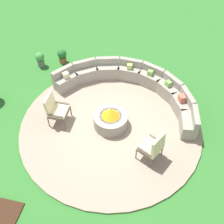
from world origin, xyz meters
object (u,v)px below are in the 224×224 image
Objects in this scene: lounge_chair_front_right at (153,147)px; potted_plant_3 at (40,59)px; potted_plant_2 at (62,56)px; fire_pit at (111,119)px; lounge_chair_front_left at (56,109)px; curved_stone_bench at (133,85)px.

potted_plant_3 is (-4.77, 3.37, -0.25)m from lounge_chair_front_right.
fire_pit is at bearing -47.35° from potted_plant_2.
potted_plant_3 is at bearing -147.33° from lounge_chair_front_left.
lounge_chair_front_left is at bearing -73.12° from potted_plant_2.
fire_pit is at bearing 96.39° from lounge_chair_front_left.
lounge_chair_front_right is at bearing -33.91° from fire_pit.
potted_plant_2 is 0.86m from potted_plant_3.
lounge_chair_front_left reaches higher than fire_pit.
fire_pit is at bearing -35.78° from potted_plant_3.
lounge_chair_front_right is (1.41, -0.95, 0.26)m from fire_pit.
fire_pit is 4.14m from potted_plant_3.
curved_stone_bench is 2.82m from lounge_chair_front_right.
lounge_chair_front_right is at bearing -35.24° from potted_plant_3.
lounge_chair_front_left is 1.73× the size of potted_plant_2.
curved_stone_bench is 4.87× the size of lounge_chair_front_left.
fire_pit is at bearing 83.22° from lounge_chair_front_right.
lounge_chair_front_right is at bearing 76.33° from lounge_chair_front_left.
lounge_chair_front_left is (-2.11, -1.87, 0.23)m from curved_stone_bench.
curved_stone_bench reaches higher than fire_pit.
curved_stone_bench is 3.85m from potted_plant_3.
fire_pit is 1.04× the size of lounge_chair_front_left.
potted_plant_3 reaches higher than potted_plant_2.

